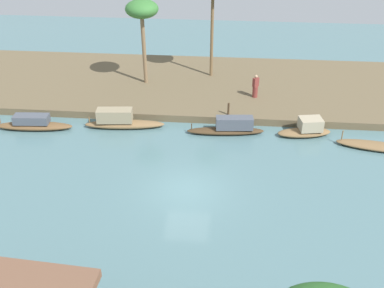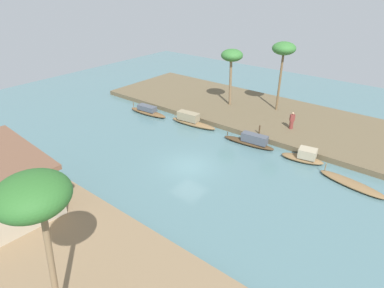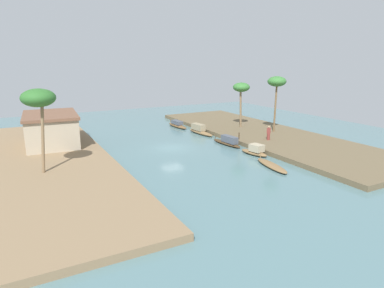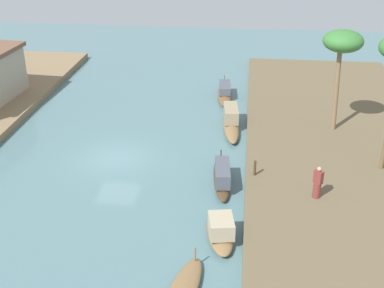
# 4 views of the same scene
# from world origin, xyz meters

# --- Properties ---
(river_water) EXTENTS (67.19, 67.19, 0.00)m
(river_water) POSITION_xyz_m (0.00, 0.00, 0.00)
(river_water) COLOR slate
(river_water) RESTS_ON ground
(riverbank_left) EXTENTS (39.72, 11.91, 0.52)m
(riverbank_left) POSITION_xyz_m (0.00, -13.74, 0.26)
(riverbank_left) COLOR brown
(riverbank_left) RESTS_ON ground
(riverbank_right) EXTENTS (39.72, 11.91, 0.52)m
(riverbank_right) POSITION_xyz_m (0.00, 13.74, 0.26)
(riverbank_right) COLOR #846B4C
(riverbank_right) RESTS_ON ground
(sampan_open_hull) EXTENTS (5.12, 1.35, 1.20)m
(sampan_open_hull) POSITION_xyz_m (-2.12, -6.51, 0.47)
(sampan_open_hull) COLOR #47331E
(sampan_open_hull) RESTS_ON river_water
(sampan_downstream_large) EXTENTS (5.19, 2.01, 0.98)m
(sampan_downstream_large) POSITION_xyz_m (-11.39, -5.40, 0.19)
(sampan_downstream_large) COLOR brown
(sampan_downstream_large) RESTS_ON river_water
(sampan_midstream) EXTENTS (3.65, 1.76, 1.23)m
(sampan_midstream) POSITION_xyz_m (-7.13, -6.72, 0.47)
(sampan_midstream) COLOR brown
(sampan_midstream) RESTS_ON river_water
(sampan_with_red_awning) EXTENTS (5.17, 1.39, 1.04)m
(sampan_with_red_awning) POSITION_xyz_m (10.91, -5.95, 0.39)
(sampan_with_red_awning) COLOR brown
(sampan_with_red_awning) RESTS_ON river_water
(sampan_foreground) EXTENTS (5.41, 1.52, 1.36)m
(sampan_foreground) POSITION_xyz_m (5.15, -6.69, 0.52)
(sampan_foreground) COLOR brown
(sampan_foreground) RESTS_ON river_water
(person_on_near_bank) EXTENTS (0.55, 0.55, 1.73)m
(person_on_near_bank) POSITION_xyz_m (-3.89, -11.35, 1.27)
(person_on_near_bank) COLOR brown
(person_on_near_bank) RESTS_ON riverbank_left
(mooring_post) EXTENTS (0.14, 0.14, 0.88)m
(mooring_post) POSITION_xyz_m (-2.01, -8.26, 0.96)
(mooring_post) COLOR #4C3823
(mooring_post) RESTS_ON riverbank_left
(palm_tree_left_near) EXTENTS (2.48, 2.48, 7.52)m
(palm_tree_left_near) POSITION_xyz_m (-0.44, -15.30, 7.20)
(palm_tree_left_near) COLOR brown
(palm_tree_left_near) RESTS_ON riverbank_left
(palm_tree_left_far) EXTENTS (2.44, 2.44, 6.47)m
(palm_tree_left_far) POSITION_xyz_m (4.62, -13.24, 6.14)
(palm_tree_left_far) COLOR #7F6647
(palm_tree_left_far) RESTS_ON riverbank_left
(palm_tree_right_tall) EXTENTS (2.82, 2.82, 7.31)m
(palm_tree_right_tall) POSITION_xyz_m (-4.19, 14.15, 6.93)
(palm_tree_right_tall) COLOR #7F6647
(palm_tree_right_tall) RESTS_ON riverbank_right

